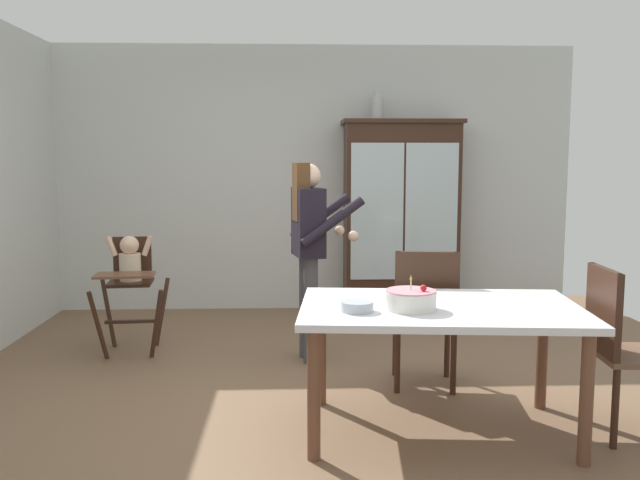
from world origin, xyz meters
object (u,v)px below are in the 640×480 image
at_px(china_cabinet, 401,217).
at_px(dining_chair_right_end, 619,339).
at_px(high_chair_with_toddler, 130,272).
at_px(serving_bowl, 357,306).
at_px(ceramic_vase, 377,108).
at_px(dining_table, 440,320).
at_px(birthday_cake, 411,300).
at_px(adult_person, 309,237).
at_px(dining_chair_far_side, 425,309).

relative_size(china_cabinet, dining_chair_right_end, 2.02).
relative_size(high_chair_with_toddler, serving_bowl, 5.28).
height_order(ceramic_vase, serving_bowl, ceramic_vase).
distance_m(dining_table, birthday_cake, 0.25).
height_order(adult_person, dining_chair_right_end, adult_person).
relative_size(adult_person, birthday_cake, 5.47).
height_order(birthday_cake, dining_chair_far_side, dining_chair_far_side).
relative_size(adult_person, serving_bowl, 8.50).
distance_m(adult_person, dining_chair_right_end, 2.31).
distance_m(ceramic_vase, dining_chair_right_end, 3.59).
xyz_separation_m(serving_bowl, dining_chair_far_side, (0.54, 0.84, -0.21)).
height_order(adult_person, dining_table, adult_person).
distance_m(ceramic_vase, adult_person, 2.06).
bearing_deg(adult_person, high_chair_with_toddler, 68.29).
xyz_separation_m(adult_person, dining_chair_far_side, (0.76, -0.71, -0.41)).
relative_size(china_cabinet, high_chair_with_toddler, 2.04).
xyz_separation_m(china_cabinet, dining_chair_right_end, (0.74, -3.10, -0.42)).
bearing_deg(adult_person, birthday_cake, -171.89).
xyz_separation_m(birthday_cake, dining_chair_far_side, (0.24, 0.80, -0.24)).
height_order(ceramic_vase, dining_chair_right_end, ceramic_vase).
bearing_deg(serving_bowl, adult_person, 98.14).
bearing_deg(dining_chair_far_side, dining_table, 91.85).
bearing_deg(ceramic_vase, china_cabinet, -0.85).
bearing_deg(dining_table, china_cabinet, 85.16).
bearing_deg(china_cabinet, serving_bowl, -103.20).
relative_size(dining_table, dining_chair_right_end, 1.71).
bearing_deg(serving_bowl, dining_chair_far_side, 57.15).
bearing_deg(birthday_cake, high_chair_with_toddler, 137.48).
height_order(high_chair_with_toddler, dining_chair_far_side, dining_chair_far_side).
distance_m(china_cabinet, ceramic_vase, 1.11).
distance_m(dining_table, dining_chair_right_end, 1.01).
height_order(china_cabinet, serving_bowl, china_cabinet).
bearing_deg(birthday_cake, china_cabinet, 81.94).
relative_size(high_chair_with_toddler, adult_person, 0.62).
height_order(birthday_cake, dining_chair_right_end, dining_chair_right_end).
distance_m(adult_person, birthday_cake, 1.61).
distance_m(dining_chair_far_side, dining_chair_right_end, 1.23).
xyz_separation_m(dining_table, dining_chair_far_side, (0.06, 0.71, -0.10)).
distance_m(china_cabinet, dining_chair_far_side, 2.35).
xyz_separation_m(dining_table, dining_chair_right_end, (1.00, -0.09, -0.10)).
bearing_deg(high_chair_with_toddler, dining_chair_far_side, -29.10).
bearing_deg(birthday_cake, dining_chair_right_end, 0.43).
bearing_deg(china_cabinet, dining_table, -94.84).
bearing_deg(dining_chair_far_side, china_cabinet, -88.36).
distance_m(birthday_cake, dining_chair_right_end, 1.21).
xyz_separation_m(china_cabinet, serving_bowl, (-0.74, -3.15, -0.21)).
bearing_deg(birthday_cake, dining_table, 27.63).
xyz_separation_m(china_cabinet, ceramic_vase, (-0.25, 0.00, 1.08)).
bearing_deg(dining_chair_right_end, adult_person, 51.97).
relative_size(high_chair_with_toddler, dining_chair_far_side, 0.99).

